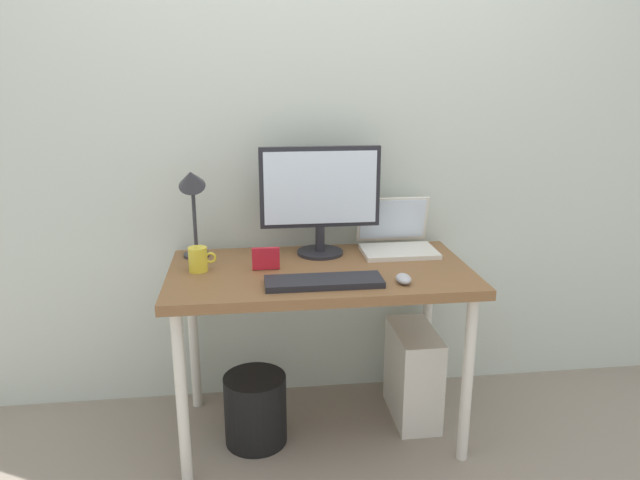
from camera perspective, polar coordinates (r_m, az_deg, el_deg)
ground_plane at (r=2.72m, az=-0.00°, el=-17.77°), size 6.00×6.00×0.00m
back_wall at (r=2.66m, az=-1.05°, el=11.39°), size 4.40×0.04×2.60m
desk at (r=2.42m, az=-0.00°, el=-4.44°), size 1.21×0.65×0.74m
monitor at (r=2.51m, az=0.01°, el=4.42°), size 0.51×0.20×0.47m
laptop at (r=2.64m, az=7.35°, el=0.24°), size 0.32×0.27×0.23m
desk_lamp at (r=2.50m, az=-12.22°, el=4.50°), size 0.11×0.16×0.41m
keyboard at (r=2.21m, az=0.37°, el=-4.04°), size 0.44×0.14×0.02m
mouse at (r=2.25m, az=8.06°, el=-3.71°), size 0.06×0.09×0.03m
coffee_mug at (r=2.39m, az=-11.64°, el=-1.83°), size 0.11×0.08×0.10m
photo_frame at (r=2.37m, az=-5.24°, el=-1.78°), size 0.11×0.02×0.09m
computer_tower at (r=2.74m, az=8.95°, el=-12.61°), size 0.18×0.36×0.42m
wastebasket at (r=2.59m, az=-6.23°, el=-15.89°), size 0.26×0.26×0.30m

